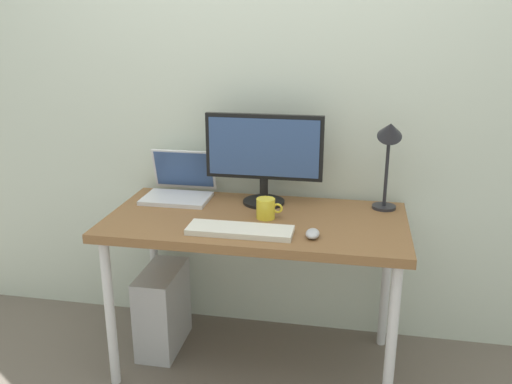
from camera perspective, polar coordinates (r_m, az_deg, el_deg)
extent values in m
plane|color=#665B51|center=(2.77, 0.00, -17.42)|extent=(6.00, 6.00, 0.00)
cube|color=silver|center=(2.67, 1.59, 11.35)|extent=(4.40, 0.04, 2.60)
cube|color=brown|center=(2.43, 0.00, -3.15)|extent=(1.33, 0.67, 0.04)
cylinder|color=silver|center=(2.53, -15.14, -12.28)|extent=(0.04, 0.04, 0.71)
cylinder|color=silver|center=(2.32, 14.08, -15.15)|extent=(0.04, 0.04, 0.71)
cylinder|color=silver|center=(2.98, -10.66, -7.25)|extent=(0.04, 0.04, 0.71)
cylinder|color=silver|center=(2.80, 13.54, -9.13)|extent=(0.04, 0.04, 0.71)
cylinder|color=black|center=(2.61, 0.78, -1.03)|extent=(0.20, 0.20, 0.01)
cylinder|color=black|center=(2.59, 0.79, 0.27)|extent=(0.04, 0.04, 0.11)
cube|color=black|center=(2.53, 0.81, 4.78)|extent=(0.56, 0.03, 0.31)
cube|color=#334C7F|center=(2.52, 0.74, 4.70)|extent=(0.52, 0.01, 0.27)
cube|color=silver|center=(2.67, -8.38, -0.68)|extent=(0.32, 0.22, 0.02)
cube|color=silver|center=(2.76, -7.59, 2.39)|extent=(0.32, 0.06, 0.21)
cube|color=#334C7F|center=(2.75, -7.64, 2.39)|extent=(0.30, 0.05, 0.18)
cylinder|color=#232328|center=(2.60, 13.33, -1.54)|extent=(0.11, 0.11, 0.01)
cylinder|color=#232328|center=(2.55, 13.61, 2.18)|extent=(0.02, 0.02, 0.34)
cone|color=#232328|center=(2.47, 13.98, 6.37)|extent=(0.11, 0.14, 0.13)
cube|color=silver|center=(2.25, -1.70, -4.06)|extent=(0.44, 0.14, 0.02)
ellipsoid|color=#B2B2B7|center=(2.21, 5.99, -4.39)|extent=(0.06, 0.09, 0.03)
cylinder|color=yellow|center=(2.39, 1.02, -1.77)|extent=(0.08, 0.08, 0.09)
torus|color=yellow|center=(2.38, 2.29, -1.75)|extent=(0.05, 0.01, 0.05)
cube|color=#B2B2B7|center=(2.82, -9.81, -12.05)|extent=(0.18, 0.36, 0.42)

